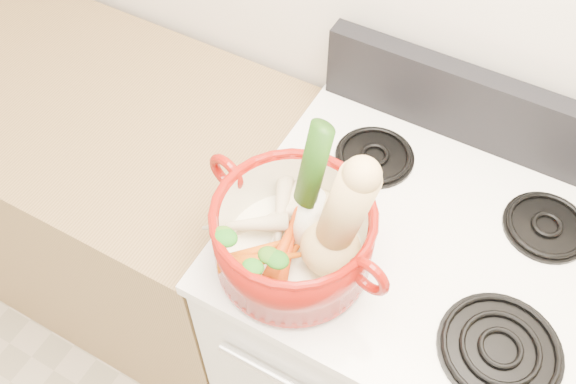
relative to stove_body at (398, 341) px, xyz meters
The scene contains 23 objects.
stove_body is the anchor object (origin of this frame).
cooktop 0.47m from the stove_body, ahead, with size 0.78×0.67×0.03m, color white.
control_backsplash 0.65m from the stove_body, 90.00° to the left, with size 0.76×0.05×0.18m, color black.
counter_left 1.07m from the stove_body, behind, with size 1.36×0.65×0.90m, color olive.
burner_front_left 0.56m from the stove_body, 139.90° to the right, with size 0.22×0.22×0.02m, color black.
burner_front_right 0.56m from the stove_body, 40.10° to the right, with size 0.22×0.22×0.02m, color black.
burner_back_left 0.55m from the stove_body, 143.62° to the left, with size 0.17×0.17×0.02m, color black.
burner_back_right 0.55m from the stove_body, 36.38° to the left, with size 0.17×0.17×0.02m, color black.
dutch_oven 0.65m from the stove_body, 141.00° to the right, with size 0.30×0.30×0.15m, color maroon.
pot_handle_left 0.75m from the stove_body, 159.71° to the right, with size 0.08×0.08×0.02m, color maroon.
pot_handle_right 0.67m from the stove_body, 104.63° to the right, with size 0.08×0.08×0.02m, color maroon.
squash 0.72m from the stove_body, 128.60° to the right, with size 0.12×0.12×0.29m, color tan, non-canonical shape.
leek 0.74m from the stove_body, 143.64° to the right, with size 0.05×0.05×0.31m, color white.
ginger 0.61m from the stove_body, 161.32° to the right, with size 0.08×0.06×0.04m, color tan.
parsnip_0 0.63m from the stove_body, 154.05° to the right, with size 0.04×0.04×0.21m, color beige.
parsnip_1 0.64m from the stove_body, 153.02° to the right, with size 0.04×0.04×0.18m, color beige.
parsnip_2 0.65m from the stove_body, 153.27° to the right, with size 0.04×0.04×0.17m, color beige.
parsnip_3 0.68m from the stove_body, 148.21° to the right, with size 0.04×0.04×0.17m, color beige.
carrot_0 0.64m from the stove_body, 132.73° to the right, with size 0.03×0.03×0.15m, color #BB4809.
carrot_1 0.66m from the stove_body, 139.49° to the right, with size 0.03×0.03×0.14m, color #C05509.
carrot_2 0.64m from the stove_body, 139.90° to the right, with size 0.03×0.03×0.18m, color #DF430B.
carrot_3 0.68m from the stove_body, 134.91° to the right, with size 0.03×0.03×0.15m, color #C55B09.
carrot_4 0.65m from the stove_body, 139.19° to the right, with size 0.03×0.03×0.15m, color #C33409.
Camera 1 is at (0.08, 0.66, 2.04)m, focal length 40.00 mm.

